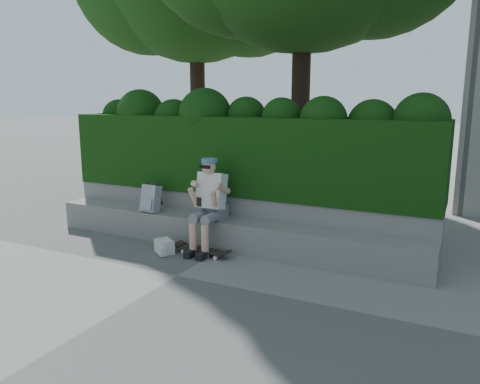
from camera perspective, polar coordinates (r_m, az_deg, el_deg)
The scene contains 8 objects.
ground at distance 6.14m, azimuth -7.65°, elevation -10.08°, with size 80.00×80.00×0.00m, color slate.
bench_ledge at distance 7.07m, azimuth -2.00°, elevation -5.11°, with size 6.00×0.45×0.45m, color gray.
planter_wall at distance 7.44m, azimuth -0.26°, elevation -3.06°, with size 6.00×0.50×0.75m, color gray.
hedge at distance 7.45m, azimuth 0.51°, elevation 4.60°, with size 6.00×1.00×1.20m, color black.
person at distance 6.85m, azimuth -3.75°, elevation -1.12°, with size 0.40×0.76×1.38m.
skateboard at distance 6.85m, azimuth -4.65°, elevation -7.06°, with size 0.83×0.26×0.09m.
backpack_plaid at distance 7.55m, azimuth -10.83°, elevation -0.79°, with size 0.29×0.16×0.43m, color #B4B3B8.
backpack_ground at distance 6.99m, azimuth -9.22°, elevation -6.56°, with size 0.30×0.21×0.19m, color beige.
Camera 1 is at (3.24, -4.70, 2.25)m, focal length 35.00 mm.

